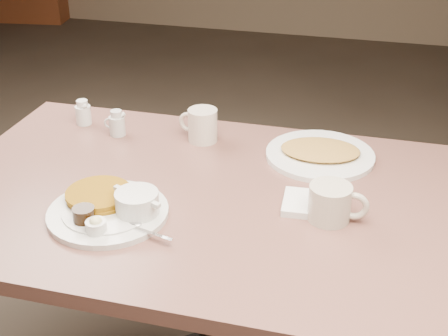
% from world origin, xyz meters
% --- Properties ---
extents(diner_table, '(1.50, 0.90, 0.75)m').
position_xyz_m(diner_table, '(0.00, 0.00, 0.58)').
color(diner_table, '#84564C').
rests_on(diner_table, ground).
extents(main_plate, '(0.39, 0.38, 0.07)m').
position_xyz_m(main_plate, '(-0.24, -0.15, 0.77)').
color(main_plate, silver).
rests_on(main_plate, diner_table).
extents(coffee_mug_near, '(0.15, 0.10, 0.09)m').
position_xyz_m(coffee_mug_near, '(0.28, -0.04, 0.80)').
color(coffee_mug_near, beige).
rests_on(coffee_mug_near, diner_table).
extents(napkin, '(0.16, 0.13, 0.02)m').
position_xyz_m(napkin, '(0.23, 0.00, 0.76)').
color(napkin, white).
rests_on(napkin, diner_table).
extents(coffee_mug_far, '(0.13, 0.10, 0.10)m').
position_xyz_m(coffee_mug_far, '(-0.14, 0.30, 0.80)').
color(coffee_mug_far, beige).
rests_on(coffee_mug_far, diner_table).
extents(creamer_left, '(0.07, 0.06, 0.08)m').
position_xyz_m(creamer_left, '(-0.40, 0.27, 0.79)').
color(creamer_left, silver).
rests_on(creamer_left, diner_table).
extents(creamer_right, '(0.06, 0.07, 0.08)m').
position_xyz_m(creamer_right, '(-0.54, 0.32, 0.79)').
color(creamer_right, silver).
rests_on(creamer_right, diner_table).
extents(hash_plate, '(0.34, 0.34, 0.04)m').
position_xyz_m(hash_plate, '(0.22, 0.28, 0.76)').
color(hash_plate, white).
rests_on(hash_plate, diner_table).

